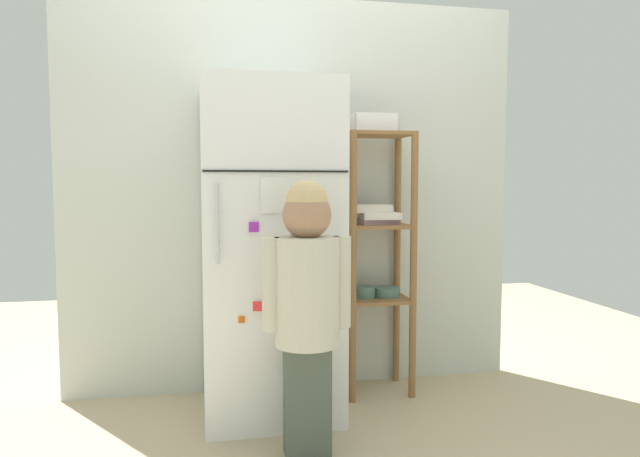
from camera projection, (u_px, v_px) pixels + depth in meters
ground_plane at (308, 409)px, 2.76m from camera, size 6.00×6.00×0.00m
kitchen_wall_back at (296, 196)px, 3.01m from camera, size 2.40×0.03×2.05m
refrigerator at (270, 250)px, 2.68m from camera, size 0.62×0.62×1.55m
child_standing at (307, 290)px, 2.24m from camera, size 0.36×0.26×1.10m
pantry_shelf_unit at (376, 245)px, 2.94m from camera, size 0.35×0.29×1.35m
fruit_bin at (374, 125)px, 2.90m from camera, size 0.23×0.15×0.09m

